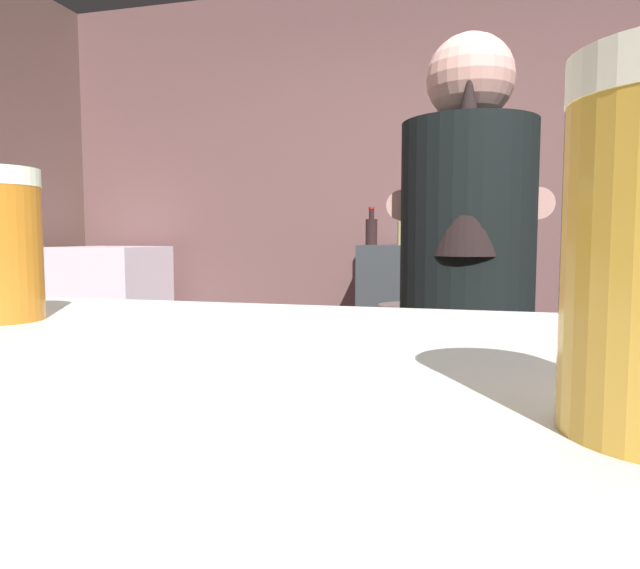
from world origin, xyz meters
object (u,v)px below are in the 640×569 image
chefs_knife (557,326)px  bottle_olive_oil (371,230)px  mixing_bowl (411,314)px  mini_fridge (113,335)px  bottle_vinegar (403,232)px  bartender (465,314)px

chefs_knife → bottle_olive_oil: (-0.83, 1.39, 0.32)m
mixing_bowl → chefs_knife: size_ratio=0.90×
mini_fridge → mixing_bowl: (1.98, -1.21, 0.36)m
chefs_knife → bottle_vinegar: (-0.63, 1.29, 0.31)m
mixing_bowl → bottle_olive_oil: size_ratio=0.99×
mini_fridge → bottle_vinegar: (1.81, 0.09, 0.64)m
bartender → chefs_knife: 0.50m
mixing_bowl → chefs_knife: bearing=1.5°
mini_fridge → chefs_knife: 2.74m
mini_fridge → bottle_olive_oil: (1.61, 0.19, 0.65)m
bartender → mixing_bowl: bearing=25.3°
bartender → bottle_vinegar: size_ratio=8.68×
mini_fridge → bartender: size_ratio=0.66×
bottle_olive_oil → mixing_bowl: bearing=-75.1°
chefs_knife → bottle_vinegar: size_ratio=1.24×
mini_fridge → bottle_olive_oil: bearing=6.8°
chefs_knife → bartender: bearing=-105.4°
mixing_bowl → chefs_knife: (0.46, 0.01, -0.03)m
mixing_bowl → bottle_olive_oil: 1.48m
mini_fridge → chefs_knife: (2.44, -1.20, 0.33)m
mini_fridge → chefs_knife: bearing=-26.1°
bottle_olive_oil → bottle_vinegar: bottle_olive_oil is taller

